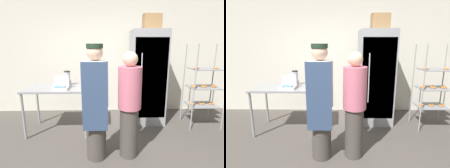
# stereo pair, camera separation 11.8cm
# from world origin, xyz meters

# --- Properties ---
(back_wall) EXTENTS (6.40, 0.12, 2.71)m
(back_wall) POSITION_xyz_m (0.00, 2.37, 1.36)
(back_wall) COLOR silver
(back_wall) RESTS_ON ground_plane
(refrigerator) EXTENTS (0.71, 0.74, 1.98)m
(refrigerator) POSITION_xyz_m (0.74, 1.66, 0.99)
(refrigerator) COLOR gray
(refrigerator) RESTS_ON ground_plane
(baking_rack) EXTENTS (0.65, 0.50, 1.70)m
(baking_rack) POSITION_xyz_m (1.85, 1.36, 0.83)
(baking_rack) COLOR #93969B
(baking_rack) RESTS_ON ground_plane
(prep_counter) EXTENTS (1.17, 0.74, 0.89)m
(prep_counter) POSITION_xyz_m (-1.07, 1.23, 0.80)
(prep_counter) COLOR gray
(prep_counter) RESTS_ON ground_plane
(donut_box) EXTENTS (0.28, 0.20, 0.24)m
(donut_box) POSITION_xyz_m (-0.97, 1.04, 0.94)
(donut_box) COLOR silver
(donut_box) RESTS_ON prep_counter
(blender_pitcher) EXTENTS (0.15, 0.15, 0.29)m
(blender_pitcher) POSITION_xyz_m (-0.91, 1.37, 1.02)
(blender_pitcher) COLOR #99999E
(blender_pitcher) RESTS_ON prep_counter
(cardboard_storage_box) EXTENTS (0.35, 0.28, 0.30)m
(cardboard_storage_box) POSITION_xyz_m (0.78, 1.60, 2.13)
(cardboard_storage_box) COLOR #937047
(cardboard_storage_box) RESTS_ON refrigerator
(person_baker) EXTENTS (0.36, 0.38, 1.70)m
(person_baker) POSITION_xyz_m (-0.29, 0.34, 0.88)
(person_baker) COLOR #47423D
(person_baker) RESTS_ON ground_plane
(person_customer) EXTENTS (0.34, 0.34, 1.59)m
(person_customer) POSITION_xyz_m (0.19, 0.38, 0.81)
(person_customer) COLOR #47423D
(person_customer) RESTS_ON ground_plane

